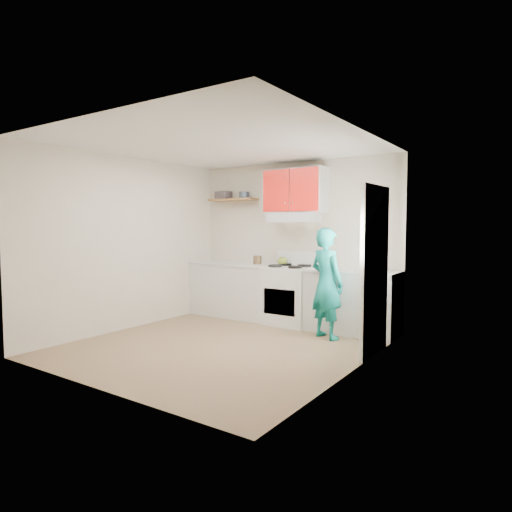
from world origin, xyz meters
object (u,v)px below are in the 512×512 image
Objects in this scene: stove at (290,295)px; person at (327,283)px; tin at (244,195)px; kettle at (282,261)px; crock at (257,261)px.

person is (0.86, -0.46, 0.31)m from stove.
tin reaches higher than person.
crock is at bearing 164.33° from kettle.
stove is 0.58m from kettle.
tin is (-1.00, 0.15, 1.63)m from stove.
stove is at bearing -8.82° from tin.
tin reaches higher than crock.
stove is 1.02m from person.
stove is at bearing -49.50° from kettle.
person reaches higher than crock.
kettle is (0.79, -0.04, -1.10)m from tin.
tin is 1.36m from kettle.
crock is 0.11× the size of person.
stove is 5.62× the size of crock.
kettle is 0.11× the size of person.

